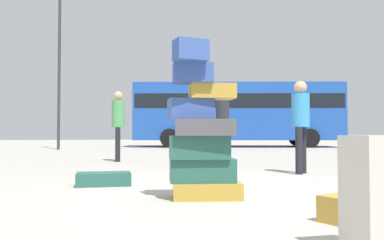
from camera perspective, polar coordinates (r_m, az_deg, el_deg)
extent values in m
plane|color=#ADA89E|center=(4.48, 6.02, -10.62)|extent=(80.00, 80.00, 0.00)
cube|color=#B28C33|center=(4.36, 2.08, -9.74)|extent=(0.76, 0.54, 0.17)
cube|color=#26594C|center=(4.35, 1.39, -6.98)|extent=(0.72, 0.50, 0.25)
cube|color=#26594C|center=(4.27, 0.98, -3.81)|extent=(0.65, 0.45, 0.24)
cube|color=#4C4C51|center=(4.20, 1.82, -1.05)|extent=(0.66, 0.48, 0.17)
cube|color=#334F99|center=(4.28, -0.20, 1.50)|extent=(0.46, 0.29, 0.22)
cube|color=#B28C33|center=(4.30, 2.81, 3.98)|extent=(0.49, 0.33, 0.15)
cube|color=#334F99|center=(4.21, 0.10, 6.51)|extent=(0.42, 0.29, 0.20)
cube|color=#334F99|center=(4.09, -0.18, 9.68)|extent=(0.35, 0.26, 0.21)
cube|color=#B28C33|center=(3.51, 23.19, -11.23)|extent=(0.79, 0.64, 0.20)
cube|color=beige|center=(2.52, 24.39, -9.63)|extent=(0.31, 0.30, 0.67)
cube|color=#26594C|center=(5.52, -12.23, -8.04)|extent=(0.70, 0.40, 0.17)
cylinder|color=black|center=(7.28, 15.19, -4.08)|extent=(0.12, 0.12, 0.79)
cylinder|color=black|center=(7.07, 14.70, -4.15)|extent=(0.12, 0.12, 0.79)
cylinder|color=#338CCC|center=(7.18, 14.90, 1.30)|extent=(0.30, 0.30, 0.57)
sphere|color=tan|center=(7.21, 14.88, 4.43)|extent=(0.22, 0.22, 0.22)
cylinder|color=black|center=(10.19, -10.30, -3.35)|extent=(0.12, 0.12, 0.83)
cylinder|color=black|center=(9.97, -10.31, -3.38)|extent=(0.12, 0.12, 0.83)
cylinder|color=#4C9959|center=(10.09, -10.28, 0.86)|extent=(0.30, 0.30, 0.66)
sphere|color=tan|center=(10.12, -10.27, 3.35)|extent=(0.22, 0.22, 0.22)
cylinder|color=black|center=(9.45, 4.19, -3.40)|extent=(0.12, 0.12, 0.86)
cylinder|color=black|center=(9.24, 4.41, -3.43)|extent=(0.12, 0.12, 0.86)
cylinder|color=#26262D|center=(9.36, 4.29, 1.25)|extent=(0.30, 0.30, 0.66)
sphere|color=tan|center=(9.39, 4.28, 3.94)|extent=(0.22, 0.22, 0.22)
cube|color=#1E4CA5|center=(20.81, 6.29, 1.08)|extent=(10.53, 4.57, 2.80)
cube|color=black|center=(20.84, 6.29, 2.43)|extent=(10.34, 4.55, 0.70)
cylinder|color=black|center=(22.56, 14.46, -2.40)|extent=(0.93, 0.43, 0.90)
cylinder|color=black|center=(20.14, 16.12, -2.46)|extent=(0.93, 0.43, 0.90)
cylinder|color=black|center=(21.99, -2.67, -2.47)|extent=(0.93, 0.43, 0.90)
cylinder|color=black|center=(19.49, -3.14, -2.55)|extent=(0.93, 0.43, 0.90)
cylinder|color=#333338|center=(18.28, -18.04, 6.72)|extent=(0.12, 0.12, 6.76)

